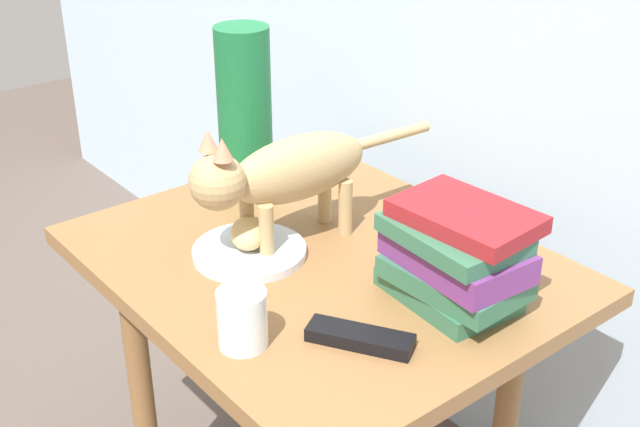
{
  "coord_description": "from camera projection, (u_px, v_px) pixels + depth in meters",
  "views": [
    {
      "loc": [
        0.93,
        -0.75,
        1.29
      ],
      "look_at": [
        0.0,
        0.0,
        0.68
      ],
      "focal_mm": 46.79,
      "sensor_mm": 36.0,
      "label": 1
    }
  ],
  "objects": [
    {
      "name": "green_vase",
      "position": [
        245.0,
        112.0,
        1.53
      ],
      "size": [
        0.1,
        0.1,
        0.32
      ],
      "primitive_type": "cylinder",
      "color": "#196B38",
      "rests_on": "side_table"
    },
    {
      "name": "bread_roll",
      "position": [
        249.0,
        233.0,
        1.37
      ],
      "size": [
        0.1,
        0.1,
        0.05
      ],
      "primitive_type": "ellipsoid",
      "rotation": [
        0.0,
        0.0,
        2.48
      ],
      "color": "#E0BC7A",
      "rests_on": "plate"
    },
    {
      "name": "cat",
      "position": [
        284.0,
        172.0,
        1.36
      ],
      "size": [
        0.1,
        0.48,
        0.23
      ],
      "color": "tan",
      "rests_on": "side_table"
    },
    {
      "name": "tv_remote",
      "position": [
        360.0,
        338.0,
        1.16
      ],
      "size": [
        0.15,
        0.11,
        0.02
      ],
      "primitive_type": "cube",
      "rotation": [
        0.0,
        0.0,
        0.54
      ],
      "color": "black",
      "rests_on": "side_table"
    },
    {
      "name": "side_table",
      "position": [
        320.0,
        300.0,
        1.41
      ],
      "size": [
        0.77,
        0.63,
        0.6
      ],
      "color": "olive",
      "rests_on": "ground"
    },
    {
      "name": "plate",
      "position": [
        249.0,
        252.0,
        1.38
      ],
      "size": [
        0.19,
        0.19,
        0.01
      ],
      "primitive_type": "cylinder",
      "color": "silver",
      "rests_on": "side_table"
    },
    {
      "name": "book_stack",
      "position": [
        456.0,
        256.0,
        1.22
      ],
      "size": [
        0.22,
        0.16,
        0.16
      ],
      "color": "#336B4C",
      "rests_on": "side_table"
    },
    {
      "name": "candle_jar",
      "position": [
        242.0,
        322.0,
        1.14
      ],
      "size": [
        0.07,
        0.07,
        0.08
      ],
      "color": "silver",
      "rests_on": "side_table"
    }
  ]
}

